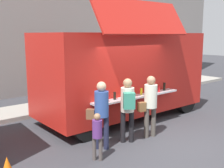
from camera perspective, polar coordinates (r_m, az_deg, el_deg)
ground_plane at (r=7.67m, az=10.35°, el=-11.54°), size 60.00×60.00×0.00m
food_truck_main at (r=9.36m, az=2.30°, el=2.48°), size 5.78×3.00×3.76m
trash_bin at (r=14.21m, az=9.04°, el=0.73°), size 0.60×0.60×1.05m
customer_front_ordering at (r=7.65m, az=7.81°, el=-3.54°), size 0.56×0.35×1.72m
customer_mid_with_backpack at (r=7.18m, az=3.23°, el=-4.14°), size 0.49×0.55×1.71m
customer_rear_waiting at (r=6.80m, az=-2.29°, el=-5.26°), size 0.48×0.50×1.70m
child_near_queue at (r=6.28m, az=-3.04°, el=-9.93°), size 0.22×0.22×1.10m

